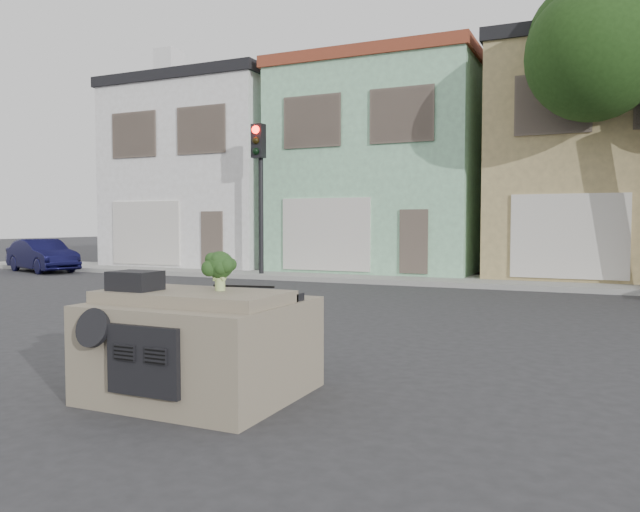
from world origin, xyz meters
The scene contains 11 objects.
ground_plane centered at (0.00, 0.00, 0.00)m, with size 120.00×120.00×0.00m, color #303033.
sidewalk centered at (0.00, 10.50, 0.07)m, with size 40.00×3.00×0.15m, color gray.
townhouse_white centered at (-11.00, 14.50, 3.77)m, with size 7.20×8.20×7.55m, color white.
townhouse_mint centered at (-3.50, 14.50, 3.77)m, with size 7.20×8.20×7.55m, color #93D2A6.
townhouse_tan centered at (4.00, 14.50, 3.77)m, with size 7.20×8.20×7.55m, color tan.
navy_sedan centered at (-15.22, 8.45, 0.00)m, with size 1.30×3.73×1.23m, color #0D0D33.
traffic_signal centered at (-6.50, 9.50, 2.55)m, with size 0.40×0.40×5.10m, color black.
car_dashboard centered at (0.00, -3.00, 0.56)m, with size 2.00×1.80×1.12m, color #7B705B.
instrument_hump centered at (-0.58, -3.35, 1.22)m, with size 0.48×0.38×0.20m, color black.
wiper_arm centered at (0.28, -2.62, 1.13)m, with size 0.70×0.03×0.02m, color black.
broccoli centered at (0.24, -3.01, 1.33)m, with size 0.34×0.34×0.42m, color #1B3514.
Camera 1 is at (3.82, -8.41, 1.81)m, focal length 35.00 mm.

